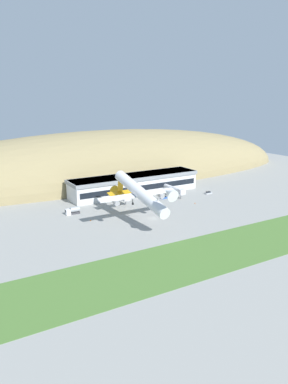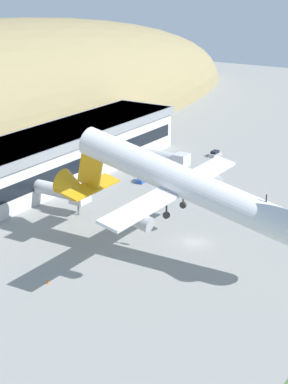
{
  "view_description": "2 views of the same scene",
  "coord_description": "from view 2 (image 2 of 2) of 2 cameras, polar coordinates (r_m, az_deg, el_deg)",
  "views": [
    {
      "loc": [
        -83.5,
        -133.05,
        52.93
      ],
      "look_at": [
        -5.76,
        -2.25,
        13.44
      ],
      "focal_mm": 35.0,
      "sensor_mm": 36.0,
      "label": 1
    },
    {
      "loc": [
        -89.11,
        -46.92,
        44.84
      ],
      "look_at": [
        -11.36,
        2.77,
        12.05
      ],
      "focal_mm": 60.0,
      "sensor_mm": 36.0,
      "label": 2
    }
  ],
  "objects": [
    {
      "name": "ground_plane",
      "position": [
        110.24,
        4.41,
        -4.5
      ],
      "size": [
        392.64,
        392.64,
        0.0
      ],
      "primitive_type": "plane",
      "color": "gray"
    },
    {
      "name": "jetway_0",
      "position": [
        122.97,
        -7.1,
        0.01
      ],
      "size": [
        3.38,
        11.98,
        5.43
      ],
      "color": "silver",
      "rests_on": "ground_plane"
    },
    {
      "name": "jetway_1",
      "position": [
        145.1,
        1.28,
        3.21
      ],
      "size": [
        3.38,
        16.67,
        5.43
      ],
      "color": "silver",
      "rests_on": "ground_plane"
    },
    {
      "name": "service_car_1",
      "position": [
        140.01,
        -0.16,
        1.16
      ],
      "size": [
        3.83,
        1.97,
        1.52
      ],
      "color": "#264C99",
      "rests_on": "ground_plane"
    },
    {
      "name": "traffic_cone_1",
      "position": [
        97.5,
        -8.54,
        -7.87
      ],
      "size": [
        0.52,
        0.52,
        0.58
      ],
      "color": "orange",
      "rests_on": "ground_plane"
    },
    {
      "name": "traffic_cone_0",
      "position": [
        139.71,
        7.14,
        0.81
      ],
      "size": [
        0.52,
        0.52,
        0.58
      ],
      "color": "orange",
      "rests_on": "ground_plane"
    },
    {
      "name": "service_car_0",
      "position": [
        160.13,
        6.34,
        3.4
      ],
      "size": [
        4.2,
        1.7,
        1.41
      ],
      "color": "#999EA3",
      "rests_on": "ground_plane"
    },
    {
      "name": "terminal_building",
      "position": [
        142.18,
        -7.75,
        3.51
      ],
      "size": [
        74.39,
        16.33,
        10.49
      ],
      "color": "silver",
      "rests_on": "ground_plane"
    },
    {
      "name": "cargo_airplane",
      "position": [
        98.52,
        3.23,
        0.73
      ],
      "size": [
        36.43,
        49.45,
        15.14
      ],
      "color": "silver"
    }
  ]
}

